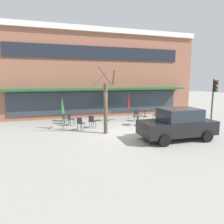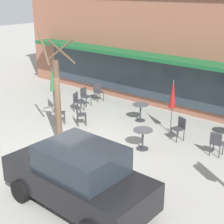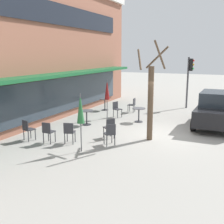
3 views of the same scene
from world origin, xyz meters
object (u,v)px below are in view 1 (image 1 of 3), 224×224
at_px(cafe_table_near_wall, 107,115).
at_px(parked_sedan, 177,124).
at_px(street_tree, 106,105).
at_px(cafe_chair_2, 71,119).
at_px(cafe_chair_3, 64,115).
at_px(cafe_chair_0, 66,117).
at_px(traffic_light_pole, 214,95).
at_px(cafe_chair_4, 80,123).
at_px(cafe_chair_1, 136,115).
at_px(cafe_chair_6, 92,121).
at_px(cafe_chair_5, 156,114).
at_px(patio_umbrella_green_folded, 128,101).
at_px(cafe_table_streetside, 145,111).
at_px(cafe_table_by_tree, 137,119).
at_px(patio_umbrella_cream_folded, 62,106).

height_order(cafe_table_near_wall, parked_sedan, parked_sedan).
bearing_deg(street_tree, cafe_chair_2, 123.92).
distance_m(cafe_chair_3, parked_sedan, 9.13).
xyz_separation_m(cafe_chair_0, traffic_light_pole, (10.18, -3.89, 1.77)).
height_order(cafe_table_near_wall, cafe_chair_4, cafe_chair_4).
height_order(cafe_chair_0, street_tree, street_tree).
height_order(cafe_chair_1, cafe_chair_6, same).
relative_size(cafe_chair_5, street_tree, 0.22).
height_order(cafe_chair_4, traffic_light_pole, traffic_light_pole).
height_order(patio_umbrella_green_folded, cafe_chair_3, patio_umbrella_green_folded).
relative_size(cafe_table_streetside, cafe_chair_5, 0.85).
relative_size(cafe_table_by_tree, cafe_chair_6, 0.85).
xyz_separation_m(cafe_chair_6, traffic_light_pole, (8.52, -1.88, 1.77)).
height_order(cafe_chair_1, parked_sedan, parked_sedan).
relative_size(patio_umbrella_cream_folded, traffic_light_pole, 0.65).
height_order(cafe_chair_1, cafe_chair_5, same).
relative_size(cafe_chair_1, parked_sedan, 0.21).
bearing_deg(cafe_chair_0, cafe_table_near_wall, 1.11).
bearing_deg(cafe_table_streetside, cafe_chair_5, -86.61).
bearing_deg(cafe_chair_4, parked_sedan, -36.37).
relative_size(cafe_table_near_wall, patio_umbrella_cream_folded, 0.35).
height_order(patio_umbrella_green_folded, cafe_chair_4, patio_umbrella_green_folded).
xyz_separation_m(cafe_table_near_wall, parked_sedan, (2.41, -6.12, 0.36)).
distance_m(cafe_chair_5, parked_sedan, 5.31).
distance_m(patio_umbrella_cream_folded, cafe_chair_2, 1.56).
distance_m(cafe_table_by_tree, cafe_chair_2, 4.90).
xyz_separation_m(cafe_table_streetside, cafe_chair_3, (-7.21, 0.12, 0.01)).
bearing_deg(parked_sedan, traffic_light_pole, 25.83).
relative_size(cafe_table_near_wall, cafe_chair_5, 0.85).
height_order(patio_umbrella_cream_folded, street_tree, street_tree).
bearing_deg(traffic_light_pole, cafe_table_streetside, 122.30).
relative_size(cafe_table_by_tree, cafe_chair_1, 0.85).
height_order(patio_umbrella_cream_folded, cafe_chair_5, patio_umbrella_cream_folded).
xyz_separation_m(cafe_chair_5, street_tree, (-5.05, -2.66, 1.27)).
height_order(patio_umbrella_cream_folded, traffic_light_pole, traffic_light_pole).
bearing_deg(cafe_chair_6, cafe_table_streetside, 27.79).
bearing_deg(cafe_chair_5, traffic_light_pole, -44.95).
relative_size(patio_umbrella_green_folded, cafe_chair_5, 2.47).
xyz_separation_m(cafe_table_by_tree, cafe_chair_6, (-3.36, 0.17, 0.01)).
relative_size(cafe_table_by_tree, cafe_chair_4, 0.85).
height_order(cafe_table_near_wall, cafe_chair_1, cafe_chair_1).
height_order(cafe_chair_0, cafe_chair_6, same).
bearing_deg(cafe_chair_6, street_tree, -71.14).
bearing_deg(parked_sedan, cafe_chair_1, 91.06).
bearing_deg(cafe_chair_1, cafe_chair_0, 173.77).
height_order(cafe_chair_3, cafe_chair_5, same).
relative_size(cafe_chair_3, cafe_chair_4, 1.00).
xyz_separation_m(parked_sedan, traffic_light_pole, (4.46, 2.16, 1.42)).
bearing_deg(cafe_chair_2, parked_sedan, -44.07).
xyz_separation_m(cafe_table_near_wall, patio_umbrella_green_folded, (1.74, -0.34, 1.11)).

